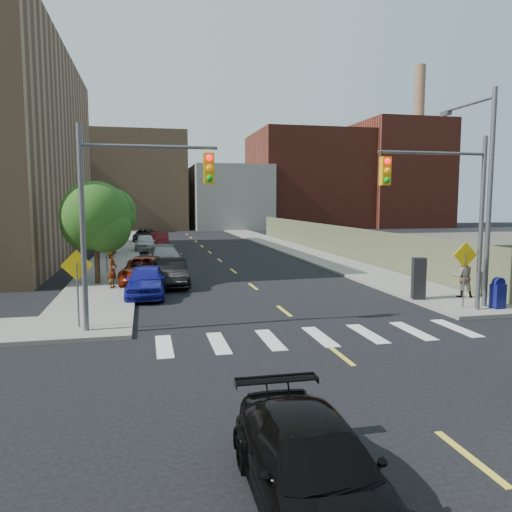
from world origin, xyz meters
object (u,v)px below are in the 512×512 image
parked_car_black (171,272)px  parked_car_red (146,270)px  payphone (419,278)px  pedestrian_west (113,270)px  mailbox (498,293)px  parked_car_grey (145,235)px  black_sedan (313,468)px  parked_car_silver (165,258)px  parked_car_white (145,243)px  pedestrian_east (463,277)px  parked_car_blue (146,281)px  parked_car_maroon (159,241)px

parked_car_black → parked_car_red: (-1.30, 1.06, 0.01)m
payphone → pedestrian_west: size_ratio=1.04×
mailbox → pedestrian_west: size_ratio=0.71×
parked_car_grey → pedestrian_west: 30.13m
black_sedan → payphone: 16.31m
parked_car_silver → black_sedan: size_ratio=1.16×
parked_car_white → pedestrian_east: (14.01, -25.90, 0.32)m
parked_car_white → parked_car_black: bearing=-85.8°
payphone → pedestrian_east: pedestrian_east is taller
black_sedan → parked_car_black: bearing=93.2°
parked_car_grey → pedestrian_west: size_ratio=2.88×
parked_car_silver → pedestrian_west: bearing=-116.0°
parked_car_blue → parked_car_silver: size_ratio=0.84×
parked_car_blue → parked_car_white: parked_car_white is taller
parked_car_black → pedestrian_west: (-2.92, -0.74, 0.31)m
parked_car_grey → mailbox: bearing=-66.0°
parked_car_black → parked_car_maroon: bearing=87.4°
parked_car_red → black_sedan: size_ratio=1.17×
parked_car_white → pedestrian_west: pedestrian_west is taller
parked_car_red → pedestrian_west: bearing=-126.8°
black_sedan → parked_car_grey: bearing=93.0°
parked_car_silver → parked_car_maroon: (0.08, 14.67, 0.02)m
black_sedan → pedestrian_west: size_ratio=2.53×
pedestrian_west → black_sedan: bearing=-153.3°
mailbox → payphone: size_ratio=0.69×
parked_car_black → parked_car_maroon: (0.00, 21.01, 0.06)m
parked_car_black → payphone: payphone is taller
parked_car_silver → parked_car_grey: bearing=88.9°
black_sedan → pedestrian_west: pedestrian_west is taller
parked_car_red → black_sedan: parked_car_red is taller
parked_car_maroon → pedestrian_east: (12.71, -27.72, 0.30)m
parked_car_grey → pedestrian_east: bearing=-64.7°
parked_car_red → black_sedan: bearing=-78.6°
parked_car_red → parked_car_grey: bearing=95.2°
pedestrian_west → parked_car_blue: bearing=-125.7°
parked_car_maroon → payphone: bearing=-68.6°
parked_car_white → parked_car_maroon: parked_car_maroon is taller
parked_car_maroon → black_sedan: bearing=-88.0°
payphone → parked_car_red: bearing=161.5°
parked_car_red → mailbox: (13.93, -10.18, 0.03)m
parked_car_grey → payphone: size_ratio=2.78×
parked_car_black → pedestrian_east: 14.38m
parked_car_blue → pedestrian_west: pedestrian_west is taller
parked_car_white → payphone: (11.80, -25.89, 0.31)m
payphone → parked_car_white: bearing=129.3°
parked_car_red → parked_car_silver: parked_car_silver is taller
black_sedan → pedestrian_east: 17.68m
parked_car_blue → parked_car_red: size_ratio=0.83×
parked_car_blue → mailbox: size_ratio=3.46×
parked_car_blue → parked_car_red: 3.79m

